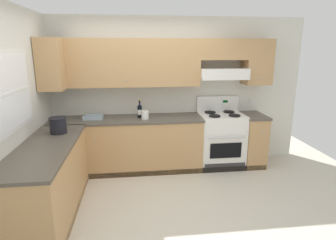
{
  "coord_description": "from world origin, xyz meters",
  "views": [
    {
      "loc": [
        -0.18,
        -3.31,
        2.03
      ],
      "look_at": [
        0.31,
        0.7,
        1.0
      ],
      "focal_mm": 30.18,
      "sensor_mm": 36.0,
      "label": 1
    }
  ],
  "objects_px": {
    "bucket": "(58,125)",
    "paper_towel_roll": "(145,115)",
    "stove": "(221,139)",
    "bowl": "(93,118)",
    "wine_bottle": "(140,110)"
  },
  "relations": [
    {
      "from": "wine_bottle",
      "to": "paper_towel_roll",
      "type": "bearing_deg",
      "value": -54.11
    },
    {
      "from": "stove",
      "to": "paper_towel_roll",
      "type": "bearing_deg",
      "value": -176.47
    },
    {
      "from": "bucket",
      "to": "paper_towel_roll",
      "type": "relative_size",
      "value": 1.74
    },
    {
      "from": "wine_bottle",
      "to": "paper_towel_roll",
      "type": "height_order",
      "value": "wine_bottle"
    },
    {
      "from": "wine_bottle",
      "to": "stove",
      "type": "bearing_deg",
      "value": -1.31
    },
    {
      "from": "stove",
      "to": "paper_towel_roll",
      "type": "xyz_separation_m",
      "value": [
        -1.32,
        -0.08,
        0.5
      ]
    },
    {
      "from": "bowl",
      "to": "bucket",
      "type": "height_order",
      "value": "bucket"
    },
    {
      "from": "stove",
      "to": "wine_bottle",
      "type": "bearing_deg",
      "value": 178.69
    },
    {
      "from": "bowl",
      "to": "paper_towel_roll",
      "type": "bearing_deg",
      "value": -6.82
    },
    {
      "from": "bucket",
      "to": "stove",
      "type": "bearing_deg",
      "value": 16.32
    },
    {
      "from": "wine_bottle",
      "to": "bucket",
      "type": "distance_m",
      "value": 1.36
    },
    {
      "from": "wine_bottle",
      "to": "bucket",
      "type": "height_order",
      "value": "wine_bottle"
    },
    {
      "from": "stove",
      "to": "bucket",
      "type": "height_order",
      "value": "stove"
    },
    {
      "from": "bucket",
      "to": "paper_towel_roll",
      "type": "distance_m",
      "value": 1.37
    },
    {
      "from": "stove",
      "to": "bowl",
      "type": "relative_size",
      "value": 3.83
    }
  ]
}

